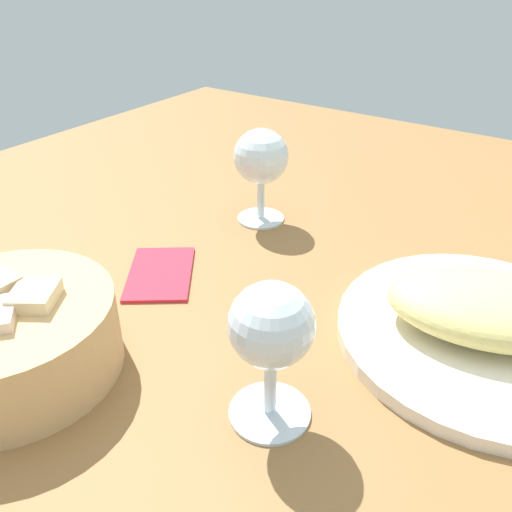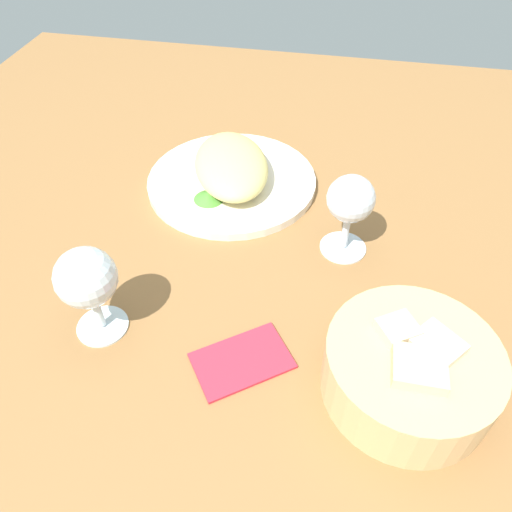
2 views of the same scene
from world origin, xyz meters
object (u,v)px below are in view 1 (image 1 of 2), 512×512
Objects in this scene: bread_basket at (8,336)px; wine_glass_near at (261,161)px; folded_napkin at (160,272)px; wine_glass_far at (271,334)px; plate at (484,334)px.

bread_basket is 36.76cm from wine_glass_near.
wine_glass_near is 19.75cm from folded_napkin.
wine_glass_near reaches higher than wine_glass_far.
bread_basket is at bearing 87.64° from wine_glass_near.
folded_napkin is (21.51, -10.16, -7.79)cm from wine_glass_far.
bread_basket is 1.68× the size of folded_napkin.
folded_napkin is at bearing -25.27° from wine_glass_far.
bread_basket reaches higher than folded_napkin.
wine_glass_near is (-1.50, -36.43, 4.68)cm from bread_basket.
folded_napkin is at bearing 84.82° from wine_glass_near.
folded_napkin is (0.13, -18.43, -3.29)cm from bread_basket.
wine_glass_near is at bearing 138.73° from folded_napkin.
plate is 2.20× the size of wine_glass_near.
bread_basket is (33.13, 27.37, 2.99)cm from plate.
wine_glass_near is 34.46cm from wine_glass_far.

